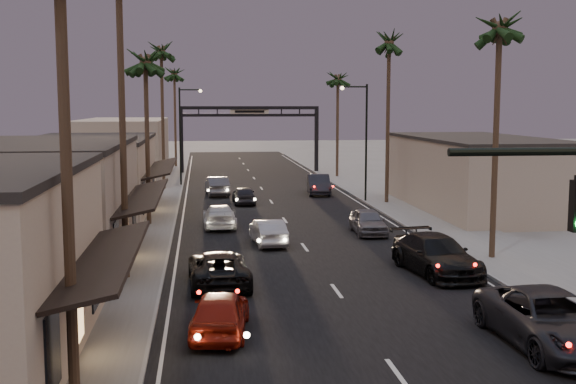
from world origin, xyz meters
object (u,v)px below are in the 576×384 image
object	(u,v)px
oncoming_red	(220,312)
curbside_near	(551,320)
arch	(250,122)
streetlight_right	(363,133)
palm_ld	(161,47)
oncoming_pickup	(219,268)
palm_rb	(389,37)
streetlight_left	(183,128)
palm_lc	(145,54)
palm_far	(174,70)
palm_rc	(338,75)
curbside_black	(436,255)
palm_ra	(500,19)
oncoming_silver	(268,232)

from	to	relation	value
oncoming_red	curbside_near	xyz separation A→B (m)	(10.12, -2.44, 0.12)
arch	streetlight_right	distance (m)	25.94
palm_ld	oncoming_pickup	distance (m)	36.61
palm_rb	curbside_near	size ratio (longest dim) A/B	2.28
curbside_near	streetlight_left	bearing A→B (deg)	103.46
palm_lc	oncoming_pickup	world-z (taller)	palm_lc
palm_lc	palm_far	distance (m)	42.01
arch	oncoming_red	world-z (taller)	arch
streetlight_left	palm_rb	bearing A→B (deg)	-42.05
oncoming_red	arch	bearing A→B (deg)	-88.12
palm_ld	palm_rc	xyz separation A→B (m)	(17.20, 9.00, -1.95)
streetlight_right	oncoming_pickup	world-z (taller)	streetlight_right
streetlight_right	oncoming_pickup	bearing A→B (deg)	-115.39
oncoming_red	curbside_black	world-z (taller)	curbside_black
arch	palm_lc	bearing A→B (deg)	-104.20
palm_rc	oncoming_pickup	world-z (taller)	palm_rc
palm_far	oncoming_red	size ratio (longest dim) A/B	3.00
streetlight_left	palm_ra	size ratio (longest dim) A/B	0.68
streetlight_right	palm_rb	size ratio (longest dim) A/B	0.63
curbside_near	palm_rb	bearing A→B (deg)	82.89
streetlight_right	curbside_near	distance (m)	33.75
oncoming_pickup	curbside_near	xyz separation A→B (m)	(9.99, -8.94, 0.14)
oncoming_pickup	oncoming_silver	world-z (taller)	oncoming_pickup
palm_rb	oncoming_red	size ratio (longest dim) A/B	3.23
palm_ld	curbside_near	world-z (taller)	palm_ld
streetlight_left	oncoming_red	world-z (taller)	streetlight_left
palm_lc	oncoming_silver	xyz separation A→B (m)	(6.77, -7.02, -9.78)
arch	streetlight_left	bearing A→B (deg)	-119.97
arch	palm_rb	bearing A→B (deg)	-71.70
curbside_near	curbside_black	size ratio (longest dim) A/B	1.05
streetlight_left	palm_rb	world-z (taller)	palm_rb
palm_lc	palm_far	bearing A→B (deg)	89.59
oncoming_silver	palm_lc	bearing A→B (deg)	-50.79
oncoming_pickup	oncoming_silver	xyz separation A→B (m)	(2.86, 8.45, -0.03)
palm_rb	oncoming_pickup	world-z (taller)	palm_rb
arch	oncoming_pickup	xyz separation A→B (m)	(-4.69, -49.47, -4.81)
curbside_near	palm_ra	bearing A→B (deg)	73.82
oncoming_red	oncoming_silver	world-z (taller)	oncoming_red
palm_ra	curbside_black	distance (m)	11.50
palm_rb	oncoming_silver	bearing A→B (deg)	-124.79
palm_far	palm_lc	bearing A→B (deg)	-90.41
curbside_near	curbside_black	distance (m)	9.82
palm_ld	oncoming_pickup	bearing A→B (deg)	-83.53
arch	streetlight_left	world-z (taller)	streetlight_left
palm_lc	curbside_near	world-z (taller)	palm_lc
arch	oncoming_silver	xyz separation A→B (m)	(-1.83, -41.02, -4.84)
oncoming_red	curbside_black	xyz separation A→B (m)	(9.74, 7.37, 0.11)
streetlight_right	curbside_black	xyz separation A→B (m)	(-2.00, -23.60, -4.47)
curbside_black	oncoming_red	bearing A→B (deg)	-150.37
arch	palm_ra	size ratio (longest dim) A/B	1.15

